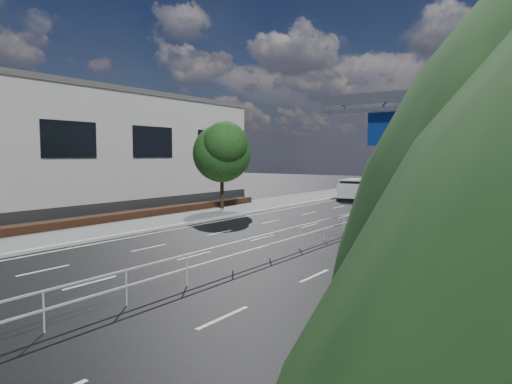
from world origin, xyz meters
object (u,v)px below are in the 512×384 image
Objects in this scene: overhead_gantry at (472,117)px; near_car_silver at (399,198)px; silver_minivan at (499,263)px; near_car_dark at (463,180)px; red_bus at (427,178)px; white_minivan at (355,190)px.

overhead_gantry reaches higher than near_car_silver.
overhead_gantry reaches higher than silver_minivan.
near_car_silver is at bearing 92.69° from near_car_dark.
near_car_dark is at bearing 100.35° from silver_minivan.
overhead_gantry is at bearing -68.49° from red_bus.
overhead_gantry is 2.59× the size of near_car_silver.
overhead_gantry reaches higher than near_car_dark.
red_bus is at bearing 106.00° from silver_minivan.
red_bus is at bearing 74.10° from white_minivan.
near_car_silver is 24.19m from silver_minivan.
near_car_silver is 0.94× the size of near_car_dark.
red_bus is 2.68× the size of near_car_silver.
silver_minivan is at bearing -67.87° from overhead_gantry.
overhead_gantry reaches higher than white_minivan.
near_car_silver is 0.83× the size of silver_minivan.
near_car_silver is (-8.45, 18.19, -4.93)m from overhead_gantry.
white_minivan reaches higher than silver_minivan.
white_minivan is at bearing -29.39° from near_car_silver.
red_bus is 2.53× the size of near_car_dark.
overhead_gantry is 52.97m from near_car_dark.
near_car_dark is at bearing 100.86° from overhead_gantry.
overhead_gantry is at bearing -62.55° from white_minivan.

